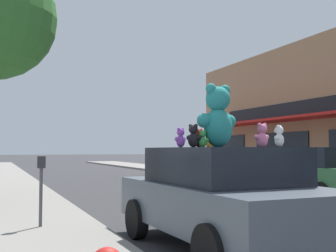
{
  "coord_description": "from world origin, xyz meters",
  "views": [
    {
      "loc": [
        -6.11,
        -5.01,
        1.53
      ],
      "look_at": [
        -2.2,
        4.37,
        2.1
      ],
      "focal_mm": 45.0,
      "sensor_mm": 36.0,
      "label": 1
    }
  ],
  "objects": [
    {
      "name": "plush_art_car",
      "position": [
        -2.84,
        0.68,
        0.82
      ],
      "size": [
        2.13,
        4.2,
        1.56
      ],
      "rotation": [
        0.0,
        0.0,
        0.02
      ],
      "color": "#4C5660",
      "rests_on": "ground_plane"
    },
    {
      "name": "teddy_bear_giant",
      "position": [
        -2.89,
        0.7,
        2.04
      ],
      "size": [
        0.74,
        0.48,
        0.99
      ],
      "rotation": [
        0.0,
        0.0,
        3.31
      ],
      "color": "teal",
      "rests_on": "plush_art_car"
    },
    {
      "name": "teddy_bear_pink",
      "position": [
        -2.19,
        0.53,
        1.75
      ],
      "size": [
        0.29,
        0.18,
        0.39
      ],
      "rotation": [
        0.0,
        0.0,
        3.26
      ],
      "color": "pink",
      "rests_on": "plush_art_car"
    },
    {
      "name": "teddy_bear_white",
      "position": [
        -2.52,
        -0.32,
        1.7
      ],
      "size": [
        0.22,
        0.19,
        0.3
      ],
      "rotation": [
        0.0,
        0.0,
        3.75
      ],
      "color": "white",
      "rests_on": "plush_art_car"
    },
    {
      "name": "teddy_bear_orange",
      "position": [
        -2.55,
        1.64,
        1.68
      ],
      "size": [
        0.19,
        0.14,
        0.25
      ],
      "rotation": [
        0.0,
        0.0,
        3.55
      ],
      "color": "orange",
      "rests_on": "plush_art_car"
    },
    {
      "name": "teddy_bear_purple",
      "position": [
        -3.53,
        0.7,
        1.7
      ],
      "size": [
        0.22,
        0.16,
        0.29
      ],
      "rotation": [
        0.0,
        0.0,
        3.52
      ],
      "color": "purple",
      "rests_on": "plush_art_car"
    },
    {
      "name": "teddy_bear_black",
      "position": [
        -3.3,
        0.74,
        1.73
      ],
      "size": [
        0.21,
        0.27,
        0.36
      ],
      "rotation": [
        0.0,
        0.0,
        2.07
      ],
      "color": "black",
      "rests_on": "plush_art_car"
    },
    {
      "name": "teddy_bear_green",
      "position": [
        -3.18,
        0.67,
        1.69
      ],
      "size": [
        0.19,
        0.17,
        0.26
      ],
      "rotation": [
        0.0,
        0.0,
        2.5
      ],
      "color": "green",
      "rests_on": "plush_art_car"
    },
    {
      "name": "teddy_bear_yellow",
      "position": [
        -2.39,
        1.73,
        1.68
      ],
      "size": [
        0.17,
        0.17,
        0.25
      ],
      "rotation": [
        0.0,
        0.0,
        3.96
      ],
      "color": "yellow",
      "rests_on": "plush_art_car"
    },
    {
      "name": "teddy_bear_red",
      "position": [
        -3.16,
        0.83,
        1.7
      ],
      "size": [
        0.22,
        0.15,
        0.29
      ],
      "rotation": [
        0.0,
        0.0,
        3.37
      ],
      "color": "red",
      "rests_on": "plush_art_car"
    },
    {
      "name": "parked_car_far_center",
      "position": [
        2.97,
        5.1,
        0.85
      ],
      "size": [
        2.06,
        4.03,
        1.59
      ],
      "color": "#336B3D",
      "rests_on": "ground_plane"
    },
    {
      "name": "parked_car_far_right",
      "position": [
        2.97,
        11.92,
        0.88
      ],
      "size": [
        2.07,
        4.8,
        1.6
      ],
      "color": "silver",
      "rests_on": "ground_plane"
    },
    {
      "name": "parking_meter",
      "position": [
        -5.29,
        2.96,
        0.95
      ],
      "size": [
        0.14,
        0.1,
        1.27
      ],
      "color": "#4C4C51",
      "rests_on": "sidewalk_near"
    }
  ]
}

